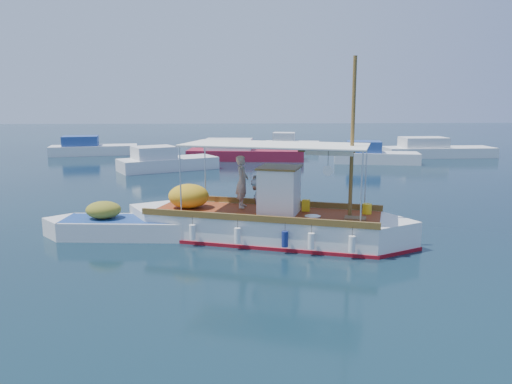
{
  "coord_description": "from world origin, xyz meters",
  "views": [
    {
      "loc": [
        -1.73,
        -16.83,
        4.6
      ],
      "look_at": [
        -0.91,
        0.0,
        1.46
      ],
      "focal_mm": 35.0,
      "sensor_mm": 36.0,
      "label": 1
    }
  ],
  "objects": [
    {
      "name": "dinghy",
      "position": [
        -5.43,
        -0.21,
        0.29
      ],
      "size": [
        5.7,
        1.93,
        1.39
      ],
      "rotation": [
        0.0,
        0.0,
        -0.08
      ],
      "color": "white",
      "rests_on": "ground"
    },
    {
      "name": "ground",
      "position": [
        0.0,
        0.0,
        0.0
      ],
      "size": [
        160.0,
        160.0,
        0.0
      ],
      "primitive_type": "plane",
      "color": "black",
      "rests_on": "ground"
    },
    {
      "name": "fishing_caique",
      "position": [
        -0.73,
        -0.7,
        0.54
      ],
      "size": [
        9.49,
        4.84,
        6.09
      ],
      "rotation": [
        0.0,
        0.0,
        -0.32
      ],
      "color": "white",
      "rests_on": "ground"
    },
    {
      "name": "bg_boat_far_w",
      "position": [
        -13.49,
        25.42,
        0.49
      ],
      "size": [
        7.32,
        3.59,
        1.8
      ],
      "rotation": [
        0.0,
        0.0,
        0.19
      ],
      "color": "silver",
      "rests_on": "ground"
    },
    {
      "name": "bg_boat_far_n",
      "position": [
        3.61,
        28.69,
        0.49
      ],
      "size": [
        5.2,
        2.8,
        1.8
      ],
      "rotation": [
        0.0,
        0.0,
        -0.17
      ],
      "color": "silver",
      "rests_on": "ground"
    },
    {
      "name": "bg_boat_nw",
      "position": [
        -6.12,
        15.97,
        0.49
      ],
      "size": [
        6.72,
        4.98,
        1.8
      ],
      "rotation": [
        0.0,
        0.0,
        0.47
      ],
      "color": "silver",
      "rests_on": "ground"
    },
    {
      "name": "bg_boat_ne",
      "position": [
        8.58,
        18.9,
        0.49
      ],
      "size": [
        6.33,
        3.31,
        1.8
      ],
      "rotation": [
        0.0,
        0.0,
        -0.19
      ],
      "color": "silver",
      "rests_on": "ground"
    },
    {
      "name": "bg_boat_e",
      "position": [
        14.67,
        22.56,
        0.49
      ],
      "size": [
        8.79,
        2.86,
        1.8
      ],
      "rotation": [
        0.0,
        0.0,
        0.03
      ],
      "color": "silver",
      "rests_on": "ground"
    },
    {
      "name": "bg_boat_n",
      "position": [
        -0.95,
        21.42,
        0.49
      ],
      "size": [
        9.08,
        3.75,
        1.8
      ],
      "rotation": [
        0.0,
        0.0,
        -0.11
      ],
      "color": "maroon",
      "rests_on": "ground"
    }
  ]
}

